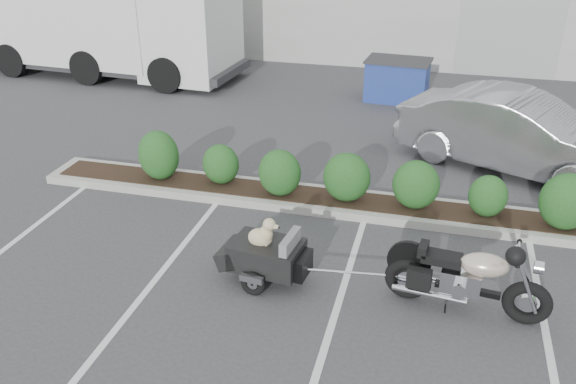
% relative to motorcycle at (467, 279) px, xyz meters
% --- Properties ---
extents(ground, '(90.00, 90.00, 0.00)m').
position_rel_motorcycle_xyz_m(ground, '(-2.85, 0.38, -0.50)').
color(ground, '#38383A').
rests_on(ground, ground).
extents(planter_kerb, '(12.00, 1.00, 0.15)m').
position_rel_motorcycle_xyz_m(planter_kerb, '(-1.85, 2.58, -0.43)').
color(planter_kerb, '#9E9E93').
rests_on(planter_kerb, ground).
extents(motorcycle, '(2.20, 0.80, 1.26)m').
position_rel_motorcycle_xyz_m(motorcycle, '(0.00, 0.00, 0.00)').
color(motorcycle, black).
rests_on(motorcycle, ground).
extents(pet_trailer, '(1.77, 1.00, 1.05)m').
position_rel_motorcycle_xyz_m(pet_trailer, '(-2.78, 0.02, -0.06)').
color(pet_trailer, black).
rests_on(pet_trailer, ground).
extents(sedan, '(4.98, 3.38, 1.55)m').
position_rel_motorcycle_xyz_m(sedan, '(0.96, 5.14, 0.27)').
color(sedan, '#A9A8AF').
rests_on(sedan, ground).
extents(dumpster, '(1.77, 1.28, 1.11)m').
position_rel_motorcycle_xyz_m(dumpster, '(-1.80, 9.19, 0.06)').
color(dumpster, navy).
rests_on(dumpster, ground).
extents(delivery_truck, '(8.01, 3.21, 3.59)m').
position_rel_motorcycle_xyz_m(delivery_truck, '(-10.45, 9.63, 1.22)').
color(delivery_truck, silver).
rests_on(delivery_truck, ground).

